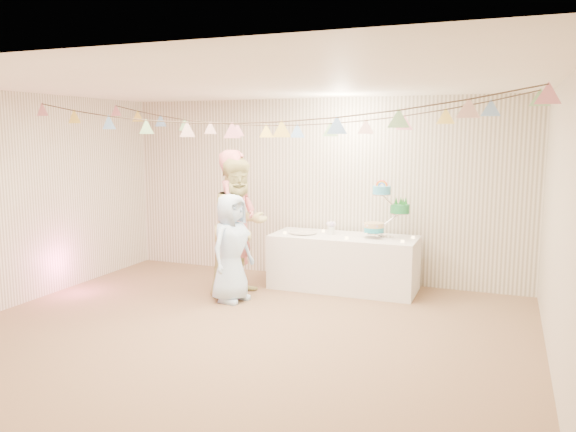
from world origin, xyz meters
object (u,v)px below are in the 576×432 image
(cake_stand, at_px, (386,210))
(person_adult_b, at_px, (240,227))
(person_child, at_px, (231,248))
(person_adult_a, at_px, (237,222))
(table, at_px, (344,262))

(cake_stand, xyz_separation_m, person_adult_b, (-1.75, -0.78, -0.20))
(person_adult_b, bearing_deg, person_child, -149.76)
(person_adult_b, bearing_deg, person_adult_a, 81.28)
(person_adult_a, distance_m, person_child, 0.46)
(table, relative_size, person_child, 1.44)
(table, bearing_deg, cake_stand, 5.19)
(person_adult_a, height_order, person_adult_b, person_adult_a)
(person_adult_a, xyz_separation_m, person_adult_b, (0.07, -0.04, -0.05))
(table, relative_size, person_adult_a, 1.03)
(cake_stand, distance_m, person_adult_b, 1.92)
(cake_stand, xyz_separation_m, person_adult_a, (-1.81, -0.74, -0.16))
(table, distance_m, person_child, 1.60)
(table, bearing_deg, person_child, -137.63)
(table, height_order, person_adult_b, person_adult_b)
(table, relative_size, cake_stand, 2.76)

